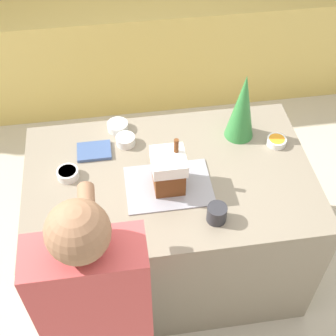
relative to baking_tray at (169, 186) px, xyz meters
name	(u,v)px	position (x,y,z in m)	size (l,w,h in m)	color
ground_plane	(169,264)	(0.02, 0.08, -0.91)	(12.00, 12.00, 0.00)	beige
back_cabinet_block	(138,51)	(0.02, 1.97, -0.46)	(6.00, 0.60, 0.91)	#DBBC60
kitchen_island	(169,225)	(0.02, 0.08, -0.46)	(1.56, 0.99, 0.91)	gray
baking_tray	(169,186)	(0.00, 0.00, 0.00)	(0.45, 0.33, 0.01)	#9E9EA8
gingerbread_house	(169,170)	(0.00, 0.00, 0.12)	(0.17, 0.18, 0.30)	brown
decorative_tree	(242,107)	(0.46, 0.33, 0.21)	(0.17, 0.17, 0.42)	#33843D
candy_bowl_far_right	(126,140)	(-0.20, 0.35, 0.03)	(0.11, 0.11, 0.05)	white
candy_bowl_center_rear	(276,141)	(0.66, 0.23, 0.02)	(0.11, 0.11, 0.04)	white
candy_bowl_near_tray_right	(118,126)	(-0.23, 0.48, 0.02)	(0.12, 0.12, 0.05)	white
candy_bowl_beside_tree	(68,173)	(-0.52, 0.15, 0.02)	(0.12, 0.12, 0.05)	white
cookbook	(94,151)	(-0.38, 0.31, 0.01)	(0.19, 0.14, 0.02)	#3F598C
mug	(217,214)	(0.20, -0.25, 0.04)	(0.10, 0.10, 0.09)	#2D2D33
person	(101,324)	(-0.39, -0.68, -0.05)	(0.44, 0.54, 1.66)	slate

